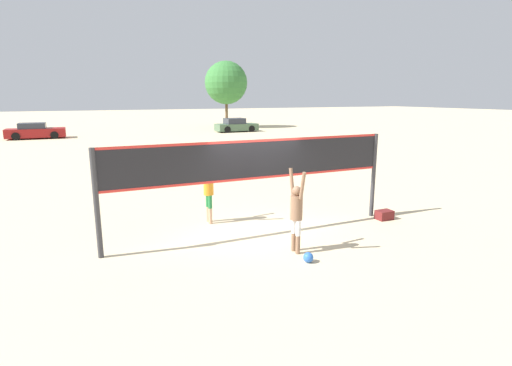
# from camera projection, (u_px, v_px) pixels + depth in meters

# --- Properties ---
(ground_plane) EXTENTS (200.00, 200.00, 0.00)m
(ground_plane) POSITION_uv_depth(u_px,v_px,m) (256.00, 233.00, 10.59)
(ground_plane) COLOR beige
(volleyball_net) EXTENTS (7.84, 0.12, 2.49)m
(volleyball_net) POSITION_uv_depth(u_px,v_px,m) (256.00, 168.00, 10.21)
(volleyball_net) COLOR #38383D
(volleyball_net) RESTS_ON ground_plane
(player_spiker) EXTENTS (0.28, 0.68, 1.96)m
(player_spiker) POSITION_uv_depth(u_px,v_px,m) (296.00, 210.00, 9.11)
(player_spiker) COLOR #8C664C
(player_spiker) RESTS_ON ground_plane
(player_blocker) EXTENTS (0.28, 0.69, 2.03)m
(player_blocker) POSITION_uv_depth(u_px,v_px,m) (209.00, 187.00, 11.27)
(player_blocker) COLOR tan
(player_blocker) RESTS_ON ground_plane
(volleyball) EXTENTS (0.23, 0.23, 0.23)m
(volleyball) POSITION_uv_depth(u_px,v_px,m) (308.00, 257.00, 8.73)
(volleyball) COLOR blue
(volleyball) RESTS_ON ground_plane
(gear_bag) EXTENTS (0.47, 0.34, 0.27)m
(gear_bag) POSITION_uv_depth(u_px,v_px,m) (384.00, 215.00, 11.78)
(gear_bag) COLOR maroon
(gear_bag) RESTS_ON ground_plane
(parked_car_near) EXTENTS (4.61, 2.02, 1.34)m
(parked_car_near) POSITION_uv_depth(u_px,v_px,m) (35.00, 131.00, 33.97)
(parked_car_near) COLOR maroon
(parked_car_near) RESTS_ON ground_plane
(parked_car_mid) EXTENTS (4.21, 1.92, 1.38)m
(parked_car_mid) POSITION_uv_depth(u_px,v_px,m) (236.00, 126.00, 40.56)
(parked_car_mid) COLOR #4C6B4C
(parked_car_mid) RESTS_ON ground_plane
(tree_left_cluster) EXTENTS (4.81, 4.81, 7.44)m
(tree_left_cluster) POSITION_uv_depth(u_px,v_px,m) (226.00, 83.00, 45.03)
(tree_left_cluster) COLOR brown
(tree_left_cluster) RESTS_ON ground_plane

